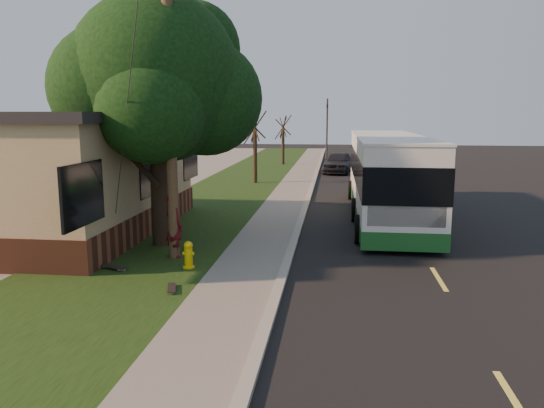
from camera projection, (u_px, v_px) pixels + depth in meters
The scene contains 18 objects.
ground at pixel (284, 274), 14.09m from camera, with size 120.00×120.00×0.00m, color black.
road at pixel (396, 210), 23.41m from camera, with size 8.00×80.00×0.01m, color black.
curb at pixel (305, 207), 23.86m from camera, with size 0.25×80.00×0.12m, color gray.
sidewalk at pixel (283, 207), 23.99m from camera, with size 2.00×80.00×0.08m, color slate.
grass_verge at pixel (208, 205), 24.40m from camera, with size 5.00×80.00×0.07m, color black.
building_lot at pixel (5, 201), 25.57m from camera, with size 15.00×80.00×0.04m, color slate.
fire_hydrant at pixel (189, 255), 14.32m from camera, with size 0.32×0.32×0.74m.
utility_pole at pixel (169, 98), 14.67m from camera, with size 2.86×3.21×9.07m.
leafy_tree at pixel (158, 82), 16.30m from camera, with size 6.30×6.00×7.80m.
bare_tree_near at pixel (255, 148), 31.75m from camera, with size 1.38×1.21×4.31m.
bare_tree_far at pixel (283, 141), 43.46m from camera, with size 1.38×1.21×4.03m.
traffic_signal at pixel (327, 125), 46.77m from camera, with size 0.18×0.22×5.50m.
transit_bus at pixel (387, 174), 21.37m from camera, with size 2.85×12.36×3.34m.
skateboarder at pixel (174, 225), 15.35m from camera, with size 0.68×0.45×1.87m, color #521016.
skateboard_main at pixel (172, 288), 12.55m from camera, with size 0.39×0.76×0.07m.
skateboard_spare at pixel (113, 267), 14.24m from camera, with size 0.93×0.56×0.09m.
dumpster at pixel (109, 188), 24.82m from camera, with size 1.78×1.52×1.39m.
distant_car at pixel (338, 162), 37.81m from camera, with size 1.82×4.52×1.54m, color black.
Camera 1 is at (1.29, -13.51, 4.21)m, focal length 35.00 mm.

